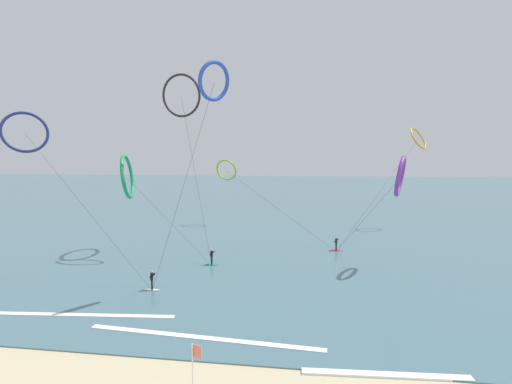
{
  "coord_description": "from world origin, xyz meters",
  "views": [
    {
      "loc": [
        4.73,
        -12.49,
        11.34
      ],
      "look_at": [
        0.0,
        21.66,
        8.07
      ],
      "focal_mm": 26.37,
      "sensor_mm": 36.0,
      "label": 1
    }
  ],
  "objects_px": {
    "surfer_ivory": "(152,281)",
    "kite_violet": "(400,176)",
    "surfer_crimson": "(336,245)",
    "kite_lime": "(226,170)",
    "beach_flag": "(194,366)",
    "surfer_teal": "(212,258)",
    "kite_navy": "(25,132)",
    "kite_cobalt": "(214,81)",
    "kite_charcoal": "(181,96)",
    "kite_amber": "(418,139)",
    "kite_emerald": "(127,177)"
  },
  "relations": [
    {
      "from": "kite_navy",
      "to": "kite_amber",
      "type": "xyz_separation_m",
      "value": [
        45.13,
        28.21,
        0.39
      ]
    },
    {
      "from": "kite_cobalt",
      "to": "kite_lime",
      "type": "relative_size",
      "value": 1.0
    },
    {
      "from": "surfer_crimson",
      "to": "surfer_ivory",
      "type": "relative_size",
      "value": 1.0
    },
    {
      "from": "kite_charcoal",
      "to": "kite_lime",
      "type": "distance_m",
      "value": 21.67
    },
    {
      "from": "kite_violet",
      "to": "beach_flag",
      "type": "bearing_deg",
      "value": -13.2
    },
    {
      "from": "kite_charcoal",
      "to": "kite_emerald",
      "type": "bearing_deg",
      "value": 6.08
    },
    {
      "from": "surfer_teal",
      "to": "kite_amber",
      "type": "distance_m",
      "value": 39.25
    },
    {
      "from": "kite_emerald",
      "to": "kite_navy",
      "type": "bearing_deg",
      "value": 121.0
    },
    {
      "from": "surfer_crimson",
      "to": "kite_emerald",
      "type": "relative_size",
      "value": 0.14
    },
    {
      "from": "surfer_teal",
      "to": "beach_flag",
      "type": "relative_size",
      "value": 0.56
    },
    {
      "from": "surfer_crimson",
      "to": "kite_lime",
      "type": "relative_size",
      "value": 0.09
    },
    {
      "from": "kite_violet",
      "to": "kite_emerald",
      "type": "bearing_deg",
      "value": -77.8
    },
    {
      "from": "kite_cobalt",
      "to": "kite_lime",
      "type": "xyz_separation_m",
      "value": [
        -5.92,
        31.31,
        -8.12
      ]
    },
    {
      "from": "kite_charcoal",
      "to": "kite_cobalt",
      "type": "relative_size",
      "value": 1.09
    },
    {
      "from": "surfer_crimson",
      "to": "surfer_teal",
      "type": "bearing_deg",
      "value": 139.21
    },
    {
      "from": "kite_emerald",
      "to": "surfer_crimson",
      "type": "bearing_deg",
      "value": -97.32
    },
    {
      "from": "surfer_teal",
      "to": "kite_emerald",
      "type": "xyz_separation_m",
      "value": [
        -11.22,
        4.37,
        8.15
      ]
    },
    {
      "from": "kite_charcoal",
      "to": "kite_violet",
      "type": "height_order",
      "value": "kite_charcoal"
    },
    {
      "from": "surfer_crimson",
      "to": "kite_violet",
      "type": "relative_size",
      "value": 0.15
    },
    {
      "from": "kite_amber",
      "to": "kite_emerald",
      "type": "bearing_deg",
      "value": 155.44
    },
    {
      "from": "surfer_ivory",
      "to": "beach_flag",
      "type": "height_order",
      "value": "beach_flag"
    },
    {
      "from": "surfer_ivory",
      "to": "kite_lime",
      "type": "height_order",
      "value": "kite_lime"
    },
    {
      "from": "beach_flag",
      "to": "kite_navy",
      "type": "bearing_deg",
      "value": 140.81
    },
    {
      "from": "kite_navy",
      "to": "kite_emerald",
      "type": "height_order",
      "value": "kite_navy"
    },
    {
      "from": "kite_navy",
      "to": "kite_violet",
      "type": "xyz_separation_m",
      "value": [
        37.04,
        4.33,
        -4.35
      ]
    },
    {
      "from": "surfer_ivory",
      "to": "kite_violet",
      "type": "relative_size",
      "value": 0.15
    },
    {
      "from": "surfer_crimson",
      "to": "kite_charcoal",
      "type": "bearing_deg",
      "value": 121.48
    },
    {
      "from": "surfer_ivory",
      "to": "kite_emerald",
      "type": "bearing_deg",
      "value": 16.09
    },
    {
      "from": "kite_charcoal",
      "to": "kite_violet",
      "type": "distance_m",
      "value": 24.82
    },
    {
      "from": "kite_navy",
      "to": "surfer_teal",
      "type": "bearing_deg",
      "value": -33.89
    },
    {
      "from": "surfer_ivory",
      "to": "kite_violet",
      "type": "height_order",
      "value": "kite_violet"
    },
    {
      "from": "surfer_ivory",
      "to": "kite_violet",
      "type": "distance_m",
      "value": 25.34
    },
    {
      "from": "surfer_crimson",
      "to": "kite_lime",
      "type": "height_order",
      "value": "kite_lime"
    },
    {
      "from": "beach_flag",
      "to": "surfer_teal",
      "type": "bearing_deg",
      "value": 102.65
    },
    {
      "from": "surfer_ivory",
      "to": "surfer_teal",
      "type": "bearing_deg",
      "value": -39.05
    },
    {
      "from": "surfer_teal",
      "to": "kite_amber",
      "type": "height_order",
      "value": "kite_amber"
    },
    {
      "from": "kite_charcoal",
      "to": "kite_emerald",
      "type": "xyz_separation_m",
      "value": [
        -6.93,
        0.53,
        -9.1
      ]
    },
    {
      "from": "surfer_ivory",
      "to": "kite_lime",
      "type": "xyz_separation_m",
      "value": [
        -0.39,
        31.43,
        8.28
      ]
    },
    {
      "from": "kite_lime",
      "to": "kite_navy",
      "type": "bearing_deg",
      "value": 74.02
    },
    {
      "from": "kite_navy",
      "to": "kite_charcoal",
      "type": "relative_size",
      "value": 0.84
    },
    {
      "from": "kite_navy",
      "to": "kite_cobalt",
      "type": "height_order",
      "value": "kite_cobalt"
    },
    {
      "from": "kite_charcoal",
      "to": "kite_amber",
      "type": "height_order",
      "value": "kite_charcoal"
    },
    {
      "from": "kite_cobalt",
      "to": "kite_emerald",
      "type": "relative_size",
      "value": 1.51
    },
    {
      "from": "kite_charcoal",
      "to": "kite_amber",
      "type": "distance_m",
      "value": 38.06
    },
    {
      "from": "kite_amber",
      "to": "kite_violet",
      "type": "bearing_deg",
      "value": -161.98
    },
    {
      "from": "kite_emerald",
      "to": "beach_flag",
      "type": "distance_m",
      "value": 31.49
    },
    {
      "from": "surfer_ivory",
      "to": "kite_charcoal",
      "type": "relative_size",
      "value": 0.08
    },
    {
      "from": "surfer_teal",
      "to": "kite_lime",
      "type": "bearing_deg",
      "value": 5.09
    },
    {
      "from": "kite_cobalt",
      "to": "kite_emerald",
      "type": "bearing_deg",
      "value": -97.73
    },
    {
      "from": "surfer_crimson",
      "to": "kite_emerald",
      "type": "bearing_deg",
      "value": 116.75
    }
  ]
}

